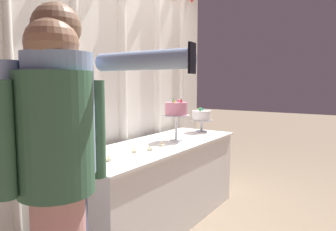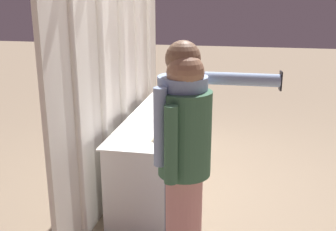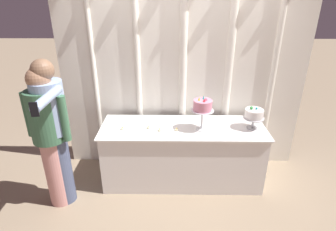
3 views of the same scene
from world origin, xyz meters
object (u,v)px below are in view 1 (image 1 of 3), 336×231
object	(u,v)px
cake_display_nearleft	(176,111)
guest_girl_blue_dress	(62,165)
tealight_near_left	(134,151)
tealight_far_right	(162,145)
tealight_far_left	(108,160)
guest_man_dark_suit	(57,180)
tealight_near_right	(150,149)
cake_table	(158,184)
cake_display_nearright	(201,116)

from	to	relation	value
cake_display_nearleft	guest_girl_blue_dress	distance (m)	1.66
tealight_near_left	tealight_far_right	distance (m)	0.34
tealight_near_left	tealight_far_right	size ratio (longest dim) A/B	0.88
tealight_far_left	cake_display_nearleft	bearing A→B (deg)	0.39
tealight_near_left	guest_man_dark_suit	bearing A→B (deg)	-159.51
tealight_far_right	tealight_near_right	bearing A→B (deg)	-176.19
cake_display_nearleft	tealight_near_right	world-z (taller)	cake_display_nearleft
cake_table	tealight_near_left	size ratio (longest dim) A/B	49.43
cake_display_nearleft	guest_man_dark_suit	bearing A→B (deg)	-167.28
tealight_near_right	tealight_far_right	world-z (taller)	same
cake_table	tealight_near_left	distance (m)	0.58
tealight_near_left	cake_display_nearleft	bearing A→B (deg)	-0.67
cake_table	guest_man_dark_suit	world-z (taller)	guest_man_dark_suit
tealight_far_left	guest_girl_blue_dress	size ratio (longest dim) A/B	0.03
tealight_near_left	guest_girl_blue_dress	size ratio (longest dim) A/B	0.02
tealight_near_right	tealight_far_left	bearing A→B (deg)	174.76
cake_table	cake_display_nearleft	distance (m)	0.72
cake_display_nearright	tealight_far_right	size ratio (longest dim) A/B	6.18
guest_girl_blue_dress	tealight_near_left	bearing A→B (deg)	20.52
cake_display_nearleft	tealight_near_left	xyz separation A→B (m)	(-0.64, 0.01, -0.28)
tealight_near_right	guest_girl_blue_dress	bearing A→B (deg)	-164.45
cake_table	guest_man_dark_suit	size ratio (longest dim) A/B	1.24
cake_display_nearright	tealight_far_right	world-z (taller)	cake_display_nearright
cake_display_nearleft	tealight_far_left	size ratio (longest dim) A/B	8.49
tealight_far_left	tealight_near_right	world-z (taller)	same
tealight_far_right	guest_girl_blue_dress	distance (m)	1.37
cake_display_nearleft	guest_girl_blue_dress	size ratio (longest dim) A/B	0.25
tealight_far_left	tealight_near_right	distance (m)	0.45
tealight_near_left	tealight_far_right	xyz separation A→B (m)	(0.34, -0.04, -0.00)
tealight_far_left	tealight_near_left	world-z (taller)	tealight_near_left
tealight_near_right	guest_man_dark_suit	xyz separation A→B (m)	(-1.16, -0.33, 0.11)
cake_display_nearleft	tealight_far_right	xyz separation A→B (m)	(-0.30, -0.03, -0.29)
tealight_far_left	guest_girl_blue_dress	world-z (taller)	guest_girl_blue_dress
cake_display_nearright	guest_girl_blue_dress	distance (m)	2.27
cake_display_nearleft	tealight_near_left	size ratio (longest dim) A/B	10.32
tealight_far_right	tealight_far_left	bearing A→B (deg)	177.54
cake_table	guest_man_dark_suit	xyz separation A→B (m)	(-1.44, -0.44, 0.50)
tealight_near_left	tealight_near_right	size ratio (longest dim) A/B	0.86
cake_table	tealight_far_left	size ratio (longest dim) A/B	40.63
cake_display_nearright	tealight_near_left	bearing A→B (deg)	-178.50
tealight_near_left	cake_table	bearing A→B (deg)	7.62
cake_display_nearright	cake_table	bearing A→B (deg)	178.41
cake_table	cake_display_nearleft	xyz separation A→B (m)	(0.22, -0.06, 0.68)
tealight_near_right	guest_man_dark_suit	bearing A→B (deg)	-164.28
cake_display_nearleft	tealight_far_left	xyz separation A→B (m)	(-0.95, -0.01, -0.29)
tealight_far_left	guest_man_dark_suit	xyz separation A→B (m)	(-0.72, -0.37, 0.11)
tealight_far_left	tealight_far_right	xyz separation A→B (m)	(0.65, -0.03, 0.00)
cake_display_nearright	guest_girl_blue_dress	world-z (taller)	guest_girl_blue_dress
tealight_near_left	guest_girl_blue_dress	xyz separation A→B (m)	(-0.98, -0.37, 0.16)
cake_display_nearright	tealight_near_right	size ratio (longest dim) A/B	6.02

